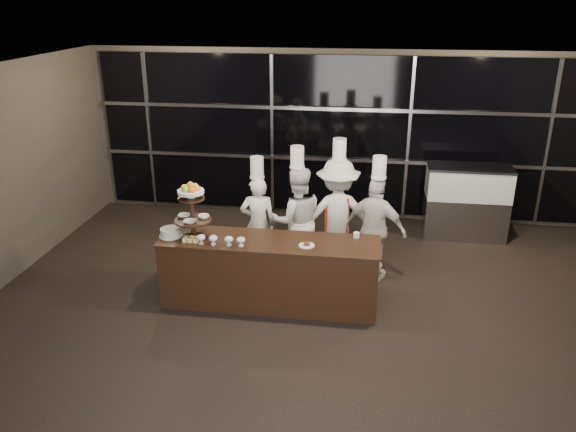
# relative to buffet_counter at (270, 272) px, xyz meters

# --- Properties ---
(room) EXTENTS (10.00, 10.00, 10.00)m
(room) POSITION_rel_buffet_counter_xyz_m (0.69, -1.64, 1.03)
(room) COLOR black
(room) RESTS_ON ground
(window_wall) EXTENTS (8.60, 0.10, 2.80)m
(window_wall) POSITION_rel_buffet_counter_xyz_m (0.69, 3.29, 1.04)
(window_wall) COLOR black
(window_wall) RESTS_ON ground
(buffet_counter) EXTENTS (2.84, 0.74, 0.92)m
(buffet_counter) POSITION_rel_buffet_counter_xyz_m (0.00, 0.00, 0.00)
(buffet_counter) COLOR black
(buffet_counter) RESTS_ON ground
(display_stand) EXTENTS (0.48, 0.48, 0.74)m
(display_stand) POSITION_rel_buffet_counter_xyz_m (-1.00, -0.00, 0.87)
(display_stand) COLOR black
(display_stand) RESTS_ON buffet_counter
(compotes) EXTENTS (0.62, 0.11, 0.12)m
(compotes) POSITION_rel_buffet_counter_xyz_m (-0.58, -0.22, 0.54)
(compotes) COLOR silver
(compotes) RESTS_ON buffet_counter
(layer_cake) EXTENTS (0.30, 0.30, 0.11)m
(layer_cake) POSITION_rel_buffet_counter_xyz_m (-1.30, -0.05, 0.51)
(layer_cake) COLOR white
(layer_cake) RESTS_ON buffet_counter
(pastry_squares) EXTENTS (0.20, 0.13, 0.05)m
(pastry_squares) POSITION_rel_buffet_counter_xyz_m (-0.98, -0.17, 0.48)
(pastry_squares) COLOR #F8E079
(pastry_squares) RESTS_ON buffet_counter
(small_plate) EXTENTS (0.20, 0.20, 0.05)m
(small_plate) POSITION_rel_buffet_counter_xyz_m (0.49, -0.10, 0.47)
(small_plate) COLOR white
(small_plate) RESTS_ON buffet_counter
(chef_cup) EXTENTS (0.08, 0.08, 0.07)m
(chef_cup) POSITION_rel_buffet_counter_xyz_m (1.10, 0.25, 0.49)
(chef_cup) COLOR white
(chef_cup) RESTS_ON buffet_counter
(display_case) EXTENTS (1.36, 0.59, 1.24)m
(display_case) POSITION_rel_buffet_counter_xyz_m (2.87, 2.66, 0.22)
(display_case) COLOR #A5A5AA
(display_case) RESTS_ON ground
(chef_a) EXTENTS (0.56, 0.41, 1.73)m
(chef_a) POSITION_rel_buffet_counter_xyz_m (-0.34, 1.01, 0.29)
(chef_a) COLOR white
(chef_a) RESTS_ON ground
(chef_b) EXTENTS (0.92, 0.80, 1.91)m
(chef_b) POSITION_rel_buffet_counter_xyz_m (0.23, 1.00, 0.35)
(chef_b) COLOR white
(chef_b) RESTS_ON ground
(chef_c) EXTENTS (1.19, 0.81, 1.99)m
(chef_c) POSITION_rel_buffet_counter_xyz_m (0.80, 1.18, 0.39)
(chef_c) COLOR silver
(chef_c) RESTS_ON ground
(chef_d) EXTENTS (0.97, 0.67, 1.83)m
(chef_d) POSITION_rel_buffet_counter_xyz_m (1.36, 0.92, 0.32)
(chef_d) COLOR silver
(chef_d) RESTS_ON ground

